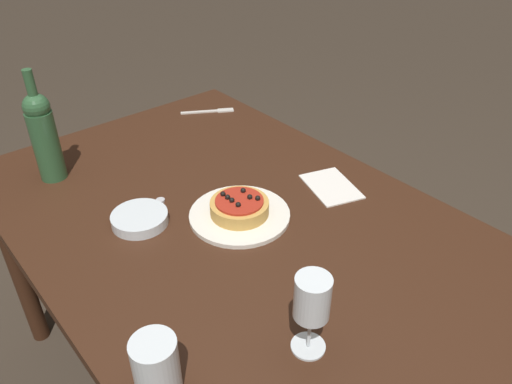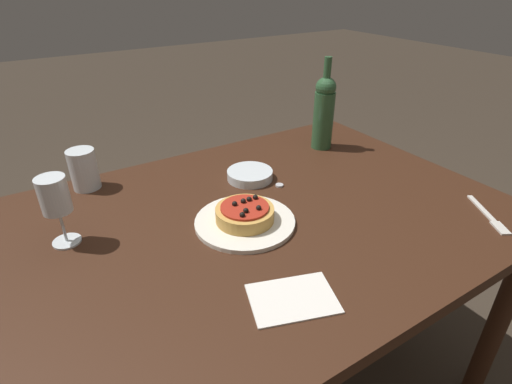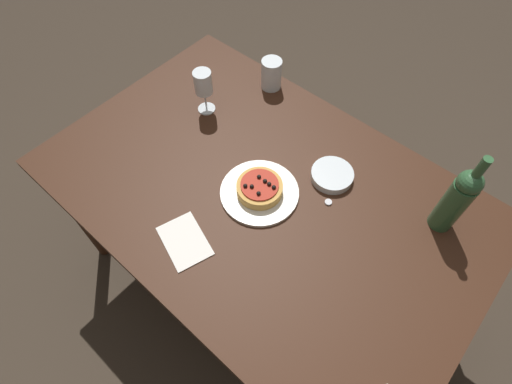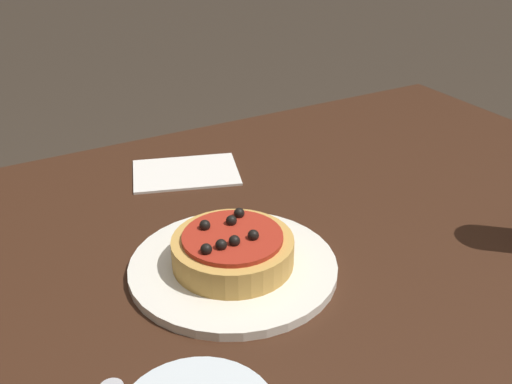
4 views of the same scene
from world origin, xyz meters
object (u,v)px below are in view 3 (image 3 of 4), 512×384
at_px(wine_bottle, 457,199).
at_px(water_cup, 271,74).
at_px(pizza, 260,188).
at_px(bottle_cap, 328,202).
at_px(side_bowl, 332,175).
at_px(dinner_plate, 260,192).
at_px(dining_table, 263,202).
at_px(wine_glass, 203,84).

relative_size(wine_bottle, water_cup, 2.66).
xyz_separation_m(pizza, water_cup, (-0.31, 0.43, 0.03)).
bearing_deg(wine_bottle, bottle_cap, -151.09).
bearing_deg(wine_bottle, side_bowl, -167.46).
bearing_deg(dinner_plate, side_bowl, 55.71).
xyz_separation_m(dining_table, wine_glass, (-0.41, 0.14, 0.21)).
bearing_deg(side_bowl, dinner_plate, -124.29).
xyz_separation_m(dining_table, bottle_cap, (0.19, 0.10, 0.08)).
bearing_deg(dining_table, wine_bottle, 28.39).
distance_m(pizza, side_bowl, 0.26).
bearing_deg(dinner_plate, dining_table, 89.99).
xyz_separation_m(wine_glass, side_bowl, (0.55, 0.05, -0.11)).
bearing_deg(dinner_plate, bottle_cap, 31.71).
bearing_deg(bottle_cap, pizza, -148.26).
height_order(wine_glass, wine_bottle, wine_bottle).
bearing_deg(wine_glass, pizza, -21.51).
height_order(dining_table, wine_glass, wine_glass).
distance_m(dinner_plate, bottle_cap, 0.23).
height_order(dining_table, side_bowl, side_bowl).
distance_m(pizza, wine_bottle, 0.59).
xyz_separation_m(pizza, bottle_cap, (0.19, 0.12, -0.03)).
bearing_deg(pizza, wine_bottle, 30.02).
bearing_deg(bottle_cap, dinner_plate, -148.29).
relative_size(water_cup, side_bowl, 0.85).
bearing_deg(side_bowl, water_cup, 154.50).
xyz_separation_m(dinner_plate, bottle_cap, (0.19, 0.12, -0.00)).
bearing_deg(wine_bottle, dining_table, -151.61).
relative_size(dining_table, wine_glass, 8.34).
distance_m(dining_table, side_bowl, 0.26).
bearing_deg(pizza, side_bowl, 55.74).
bearing_deg(bottle_cap, wine_bottle, 28.91).
bearing_deg(water_cup, wine_bottle, -9.41).
distance_m(dinner_plate, wine_bottle, 0.60).
relative_size(dinner_plate, pizza, 1.72).
bearing_deg(dinner_plate, water_cup, 125.69).
xyz_separation_m(pizza, side_bowl, (0.14, 0.21, -0.02)).
height_order(side_bowl, bottle_cap, side_bowl).
bearing_deg(side_bowl, wine_glass, -174.90).
relative_size(wine_bottle, bottle_cap, 13.59).
xyz_separation_m(dining_table, water_cup, (-0.31, 0.41, 0.14)).
distance_m(pizza, bottle_cap, 0.23).
bearing_deg(pizza, wine_glass, 158.49).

